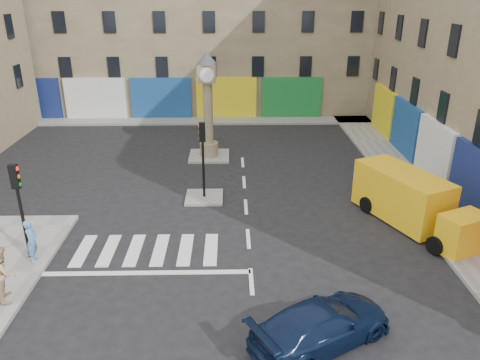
{
  "coord_description": "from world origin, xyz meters",
  "views": [
    {
      "loc": [
        -0.68,
        -12.77,
        9.58
      ],
      "look_at": [
        -0.31,
        5.49,
        2.0
      ],
      "focal_mm": 35.0,
      "sensor_mm": 36.0,
      "label": 1
    }
  ],
  "objects_px": {
    "traffic_light_left_far": "(19,197)",
    "pedestrian_tan": "(3,273)",
    "clock_pillar": "(208,99)",
    "pedestrian_blue": "(32,241)",
    "traffic_light_island": "(203,148)",
    "navy_sedan": "(322,324)",
    "yellow_van": "(411,201)"
  },
  "relations": [
    {
      "from": "traffic_light_left_far",
      "to": "pedestrian_tan",
      "type": "bearing_deg",
      "value": -83.31
    },
    {
      "from": "clock_pillar",
      "to": "pedestrian_blue",
      "type": "relative_size",
      "value": 3.7
    },
    {
      "from": "traffic_light_island",
      "to": "clock_pillar",
      "type": "bearing_deg",
      "value": 90.0
    },
    {
      "from": "traffic_light_island",
      "to": "pedestrian_blue",
      "type": "xyz_separation_m",
      "value": [
        -6.0,
        -5.69,
        -1.62
      ]
    },
    {
      "from": "traffic_light_left_far",
      "to": "clock_pillar",
      "type": "relative_size",
      "value": 0.61
    },
    {
      "from": "navy_sedan",
      "to": "traffic_light_island",
      "type": "bearing_deg",
      "value": -8.94
    },
    {
      "from": "clock_pillar",
      "to": "traffic_light_left_far",
      "type": "bearing_deg",
      "value": -118.94
    },
    {
      "from": "clock_pillar",
      "to": "navy_sedan",
      "type": "distance_m",
      "value": 16.77
    },
    {
      "from": "traffic_light_left_far",
      "to": "yellow_van",
      "type": "distance_m",
      "value": 15.62
    },
    {
      "from": "pedestrian_blue",
      "to": "navy_sedan",
      "type": "bearing_deg",
      "value": -117.09
    },
    {
      "from": "traffic_light_left_far",
      "to": "yellow_van",
      "type": "height_order",
      "value": "traffic_light_left_far"
    },
    {
      "from": "clock_pillar",
      "to": "navy_sedan",
      "type": "xyz_separation_m",
      "value": [
        3.88,
        -16.06,
        -2.9
      ]
    },
    {
      "from": "pedestrian_tan",
      "to": "navy_sedan",
      "type": "bearing_deg",
      "value": -123.82
    },
    {
      "from": "traffic_light_island",
      "to": "clock_pillar",
      "type": "relative_size",
      "value": 0.61
    },
    {
      "from": "navy_sedan",
      "to": "yellow_van",
      "type": "distance_m",
      "value": 8.9
    },
    {
      "from": "traffic_light_island",
      "to": "clock_pillar",
      "type": "xyz_separation_m",
      "value": [
        0.0,
        6.0,
        0.96
      ]
    },
    {
      "from": "traffic_light_left_far",
      "to": "pedestrian_tan",
      "type": "height_order",
      "value": "traffic_light_left_far"
    },
    {
      "from": "traffic_light_island",
      "to": "yellow_van",
      "type": "distance_m",
      "value": 9.57
    },
    {
      "from": "traffic_light_left_far",
      "to": "clock_pillar",
      "type": "height_order",
      "value": "clock_pillar"
    },
    {
      "from": "navy_sedan",
      "to": "yellow_van",
      "type": "height_order",
      "value": "yellow_van"
    },
    {
      "from": "clock_pillar",
      "to": "navy_sedan",
      "type": "bearing_deg",
      "value": -76.43
    },
    {
      "from": "navy_sedan",
      "to": "yellow_van",
      "type": "xyz_separation_m",
      "value": [
        5.15,
        7.24,
        0.45
      ]
    },
    {
      "from": "traffic_light_island",
      "to": "pedestrian_tan",
      "type": "xyz_separation_m",
      "value": [
        -6.0,
        -7.96,
        -1.49
      ]
    },
    {
      "from": "yellow_van",
      "to": "pedestrian_tan",
      "type": "distance_m",
      "value": 15.88
    },
    {
      "from": "clock_pillar",
      "to": "pedestrian_blue",
      "type": "height_order",
      "value": "clock_pillar"
    },
    {
      "from": "navy_sedan",
      "to": "yellow_van",
      "type": "bearing_deg",
      "value": -65.41
    },
    {
      "from": "clock_pillar",
      "to": "pedestrian_tan",
      "type": "height_order",
      "value": "clock_pillar"
    },
    {
      "from": "navy_sedan",
      "to": "pedestrian_blue",
      "type": "distance_m",
      "value": 10.81
    },
    {
      "from": "clock_pillar",
      "to": "pedestrian_tan",
      "type": "bearing_deg",
      "value": -113.27
    },
    {
      "from": "traffic_light_left_far",
      "to": "traffic_light_island",
      "type": "relative_size",
      "value": 1.0
    },
    {
      "from": "traffic_light_left_far",
      "to": "traffic_light_island",
      "type": "height_order",
      "value": "traffic_light_left_far"
    },
    {
      "from": "yellow_van",
      "to": "navy_sedan",
      "type": "bearing_deg",
      "value": -149.34
    }
  ]
}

